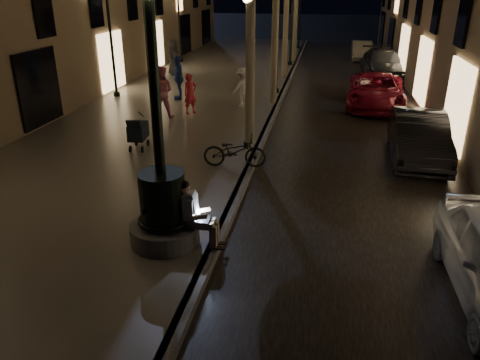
% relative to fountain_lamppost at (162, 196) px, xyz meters
% --- Properties ---
extents(ground, '(120.00, 120.00, 0.00)m').
position_rel_fountain_lamppost_xyz_m(ground, '(1.00, 13.00, -1.21)').
color(ground, black).
rests_on(ground, ground).
extents(cobble_lane, '(6.00, 45.00, 0.02)m').
position_rel_fountain_lamppost_xyz_m(cobble_lane, '(4.00, 13.00, -1.20)').
color(cobble_lane, black).
rests_on(cobble_lane, ground).
extents(promenade, '(8.00, 45.00, 0.20)m').
position_rel_fountain_lamppost_xyz_m(promenade, '(-3.00, 13.00, -1.11)').
color(promenade, slate).
rests_on(promenade, ground).
extents(curb_strip, '(0.25, 45.00, 0.20)m').
position_rel_fountain_lamppost_xyz_m(curb_strip, '(1.00, 13.00, -1.11)').
color(curb_strip, '#59595B').
rests_on(curb_strip, ground).
extents(fountain_lamppost, '(1.40, 1.40, 5.21)m').
position_rel_fountain_lamppost_xyz_m(fountain_lamppost, '(0.00, 0.00, 0.00)').
color(fountain_lamppost, '#59595B').
rests_on(fountain_lamppost, promenade).
extents(seated_man_laptop, '(1.01, 0.34, 1.38)m').
position_rel_fountain_lamppost_xyz_m(seated_man_laptop, '(0.61, 0.00, -0.29)').
color(seated_man_laptop, gray).
rests_on(seated_man_laptop, promenade).
extents(lamp_curb_a, '(0.36, 0.36, 4.81)m').
position_rel_fountain_lamppost_xyz_m(lamp_curb_a, '(0.70, 6.00, 2.02)').
color(lamp_curb_a, black).
rests_on(lamp_curb_a, promenade).
extents(lamp_curb_b, '(0.36, 0.36, 4.81)m').
position_rel_fountain_lamppost_xyz_m(lamp_curb_b, '(0.70, 14.00, 2.02)').
color(lamp_curb_b, black).
rests_on(lamp_curb_b, promenade).
extents(lamp_curb_c, '(0.36, 0.36, 4.81)m').
position_rel_fountain_lamppost_xyz_m(lamp_curb_c, '(0.70, 22.00, 2.02)').
color(lamp_curb_c, black).
rests_on(lamp_curb_c, promenade).
extents(lamp_curb_d, '(0.36, 0.36, 4.81)m').
position_rel_fountain_lamppost_xyz_m(lamp_curb_d, '(0.70, 30.00, 2.02)').
color(lamp_curb_d, black).
rests_on(lamp_curb_d, promenade).
extents(lamp_left_b, '(0.36, 0.36, 4.81)m').
position_rel_fountain_lamppost_xyz_m(lamp_left_b, '(-6.40, 12.00, 2.02)').
color(lamp_left_b, black).
rests_on(lamp_left_b, promenade).
extents(lamp_left_c, '(0.36, 0.36, 4.81)m').
position_rel_fountain_lamppost_xyz_m(lamp_left_c, '(-6.40, 22.00, 2.02)').
color(lamp_left_c, black).
rests_on(lamp_left_c, promenade).
extents(stroller, '(0.55, 1.14, 1.16)m').
position_rel_fountain_lamppost_xyz_m(stroller, '(-2.63, 5.23, -0.43)').
color(stroller, black).
rests_on(stroller, promenade).
extents(car_second, '(1.70, 4.42, 1.44)m').
position_rel_fountain_lamppost_xyz_m(car_second, '(5.87, 6.47, -0.49)').
color(car_second, black).
rests_on(car_second, ground).
extents(car_third, '(2.70, 5.21, 1.40)m').
position_rel_fountain_lamppost_xyz_m(car_third, '(5.14, 12.92, -0.51)').
color(car_third, maroon).
rests_on(car_third, ground).
extents(car_rear, '(2.40, 5.29, 1.50)m').
position_rel_fountain_lamppost_xyz_m(car_rear, '(6.08, 19.91, -0.46)').
color(car_rear, '#313236').
rests_on(car_rear, ground).
extents(car_fifth, '(1.36, 3.79, 1.24)m').
position_rel_fountain_lamppost_xyz_m(car_fifth, '(5.27, 26.17, -0.59)').
color(car_fifth, '#9D9D98').
rests_on(car_fifth, ground).
extents(pedestrian_red, '(0.66, 0.67, 1.57)m').
position_rel_fountain_lamppost_xyz_m(pedestrian_red, '(-2.21, 9.69, -0.23)').
color(pedestrian_red, red).
rests_on(pedestrian_red, promenade).
extents(pedestrian_pink, '(1.01, 0.82, 1.96)m').
position_rel_fountain_lamppost_xyz_m(pedestrian_pink, '(-3.14, 8.97, -0.03)').
color(pedestrian_pink, '#CE6D7E').
rests_on(pedestrian_pink, promenade).
extents(pedestrian_white, '(1.17, 1.14, 1.61)m').
position_rel_fountain_lamppost_xyz_m(pedestrian_white, '(-0.38, 11.16, -0.21)').
color(pedestrian_white, white).
rests_on(pedestrian_white, promenade).
extents(pedestrian_blue, '(0.79, 1.20, 1.90)m').
position_rel_fountain_lamppost_xyz_m(pedestrian_blue, '(-3.39, 11.92, -0.06)').
color(pedestrian_blue, '#274392').
rests_on(pedestrian_blue, promenade).
extents(pedestrian_dark, '(0.77, 1.03, 1.92)m').
position_rel_fountain_lamppost_xyz_m(pedestrian_dark, '(-5.40, 17.48, -0.05)').
color(pedestrian_dark, '#343338').
rests_on(pedestrian_dark, promenade).
extents(bicycle, '(1.82, 0.79, 0.93)m').
position_rel_fountain_lamppost_xyz_m(bicycle, '(0.60, 4.32, -0.55)').
color(bicycle, black).
rests_on(bicycle, promenade).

